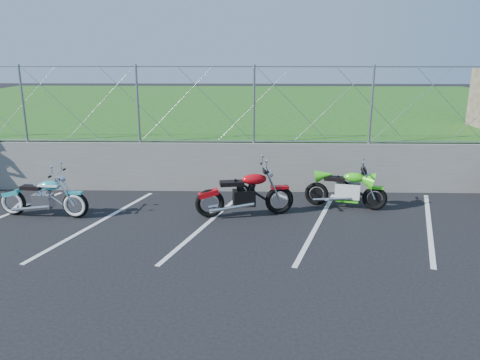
{
  "coord_description": "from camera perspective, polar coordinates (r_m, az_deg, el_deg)",
  "views": [
    {
      "loc": [
        0.95,
        -8.57,
        3.65
      ],
      "look_at": [
        0.7,
        1.3,
        0.9
      ],
      "focal_mm": 35.0,
      "sensor_mm": 36.0,
      "label": 1
    }
  ],
  "objects": [
    {
      "name": "retaining_wall",
      "position": [
        12.48,
        -2.94,
        1.63
      ],
      "size": [
        30.0,
        0.22,
        1.3
      ],
      "primitive_type": "cube",
      "color": "slate",
      "rests_on": "ground"
    },
    {
      "name": "cruiser_turquoise",
      "position": [
        11.42,
        -22.71,
        -2.12
      ],
      "size": [
        2.1,
        0.66,
        1.05
      ],
      "rotation": [
        0.0,
        0.0,
        -0.1
      ],
      "color": "black",
      "rests_on": "ground"
    },
    {
      "name": "naked_orange",
      "position": [
        10.57,
        0.77,
        -1.88
      ],
      "size": [
        2.25,
        0.76,
        1.13
      ],
      "rotation": [
        0.0,
        0.0,
        0.17
      ],
      "color": "black",
      "rests_on": "ground"
    },
    {
      "name": "parking_lines",
      "position": [
        10.25,
        2.79,
        -5.31
      ],
      "size": [
        18.29,
        4.31,
        0.01
      ],
      "color": "silver",
      "rests_on": "ground"
    },
    {
      "name": "sportbike_green",
      "position": [
        11.4,
        12.87,
        -1.23
      ],
      "size": [
        1.9,
        0.71,
        1.0
      ],
      "rotation": [
        0.0,
        0.0,
        -0.25
      ],
      "color": "black",
      "rests_on": "ground"
    },
    {
      "name": "grass_field",
      "position": [
        22.3,
        -1.0,
        7.83
      ],
      "size": [
        30.0,
        20.0,
        1.3
      ],
      "primitive_type": "cube",
      "color": "#1E5215",
      "rests_on": "ground"
    },
    {
      "name": "chain_link_fence",
      "position": [
        12.18,
        -3.05,
        9.18
      ],
      "size": [
        28.0,
        0.03,
        2.0
      ],
      "color": "gray",
      "rests_on": "retaining_wall"
    },
    {
      "name": "ground",
      "position": [
        9.37,
        -4.5,
        -7.43
      ],
      "size": [
        90.0,
        90.0,
        0.0
      ],
      "primitive_type": "plane",
      "color": "black",
      "rests_on": "ground"
    }
  ]
}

